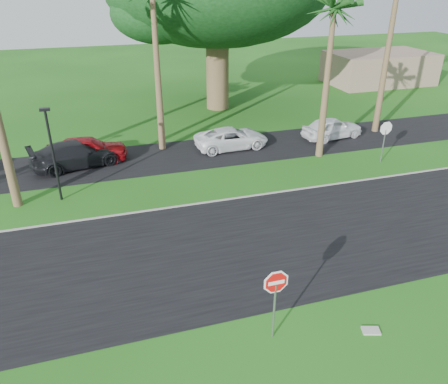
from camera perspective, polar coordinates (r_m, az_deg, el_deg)
name	(u,v)px	position (r m, az deg, el deg)	size (l,w,h in m)	color
ground	(228,281)	(16.29, 0.53, -11.51)	(120.00, 120.00, 0.00)	#1B5114
road	(213,251)	(17.83, -1.41, -7.66)	(120.00, 8.00, 0.02)	black
parking_strip	(167,157)	(26.94, -7.48, 4.58)	(120.00, 5.00, 0.02)	black
curb	(191,205)	(21.18, -4.37, -1.66)	(120.00, 0.12, 0.06)	gray
stop_sign_near	(275,291)	(13.14, 6.73, -12.73)	(1.05, 0.07, 2.62)	gray
stop_sign_far	(385,134)	(26.99, 20.31, 7.16)	(1.05, 0.07, 2.62)	gray
palm_right_near	(334,12)	(25.71, 14.17, 21.83)	(5.00, 5.00, 9.50)	brown
streetlight_right	(52,150)	(22.08, -21.52, 5.18)	(0.45, 0.25, 4.64)	black
building_far	(379,68)	(48.05, 19.55, 15.03)	(10.00, 6.00, 3.00)	gray
car_red	(87,150)	(26.92, -17.46, 5.28)	(1.84, 4.57, 1.56)	maroon
car_dark	(77,154)	(26.48, -18.68, 4.67)	(2.09, 5.15, 1.49)	black
car_minivan	(232,138)	(27.90, 1.00, 7.01)	(2.15, 4.67, 1.30)	white
car_pickup	(332,128)	(30.51, 13.95, 8.10)	(1.69, 4.19, 1.43)	white
utility_slab	(371,331)	(15.10, 18.64, -16.78)	(0.55, 0.35, 0.06)	#A8A9A0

